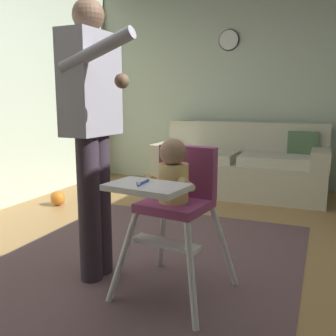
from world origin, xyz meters
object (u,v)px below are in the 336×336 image
object	(u,v)px
toy_ball_second	(58,198)
wall_clock	(229,40)
adult_standing	(93,126)
high_chair	(175,190)
couch	(241,166)

from	to	relation	value
toy_ball_second	wall_clock	distance (m)	2.93
toy_ball_second	adult_standing	bearing A→B (deg)	-44.26
adult_standing	high_chair	bearing A→B (deg)	-0.59
adult_standing	wall_clock	world-z (taller)	wall_clock
high_chair	adult_standing	size ratio (longest dim) A/B	0.54
couch	high_chair	size ratio (longest dim) A/B	2.17
couch	toy_ball_second	size ratio (longest dim) A/B	12.44
couch	toy_ball_second	xyz separation A→B (m)	(-1.72, -1.32, -0.25)
adult_standing	wall_clock	distance (m)	3.23
high_chair	toy_ball_second	bearing A→B (deg)	-116.90
high_chair	adult_standing	distance (m)	0.65
high_chair	wall_clock	world-z (taller)	wall_clock
adult_standing	toy_ball_second	distance (m)	2.06
couch	adult_standing	distance (m)	2.73
high_chair	adult_standing	xyz separation A→B (m)	(-0.55, 0.02, 0.35)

